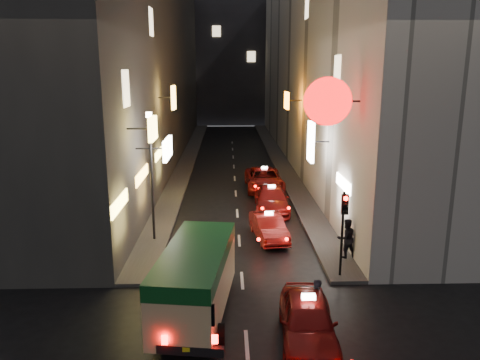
{
  "coord_description": "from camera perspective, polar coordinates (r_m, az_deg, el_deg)",
  "views": [
    {
      "loc": [
        -0.57,
        -8.92,
        8.36
      ],
      "look_at": [
        0.04,
        13.0,
        3.11
      ],
      "focal_mm": 35.0,
      "sensor_mm": 36.0,
      "label": 1
    }
  ],
  "objects": [
    {
      "name": "building_right",
      "position": [
        43.76,
        10.01,
        14.11
      ],
      "size": [
        8.37,
        52.0,
        18.0
      ],
      "color": "beige",
      "rests_on": "ground"
    },
    {
      "name": "sidewalk_right",
      "position": [
        43.97,
        4.74,
        2.57
      ],
      "size": [
        1.5,
        52.0,
        0.15
      ],
      "primitive_type": "cube",
      "color": "#464341",
      "rests_on": "ground"
    },
    {
      "name": "taxi_near",
      "position": [
        15.27,
        8.27,
        -16.2
      ],
      "size": [
        2.51,
        5.39,
        1.84
      ],
      "color": "maroon",
      "rests_on": "ground"
    },
    {
      "name": "taxi_second",
      "position": [
        23.52,
        3.52,
        -5.48
      ],
      "size": [
        2.54,
        4.8,
        1.63
      ],
      "color": "maroon",
      "rests_on": "ground"
    },
    {
      "name": "pedestrian_crossing",
      "position": [
        16.27,
        9.44,
        -14.05
      ],
      "size": [
        0.48,
        0.65,
        1.78
      ],
      "primitive_type": "imported",
      "rotation": [
        0.0,
        0.0,
        1.76
      ],
      "color": "black",
      "rests_on": "ground"
    },
    {
      "name": "building_left",
      "position": [
        43.56,
        -11.77,
        14.04
      ],
      "size": [
        7.63,
        52.0,
        18.0
      ],
      "color": "#3C3936",
      "rests_on": "ground"
    },
    {
      "name": "sidewalk_left",
      "position": [
        43.86,
        -6.38,
        2.5
      ],
      "size": [
        1.5,
        52.0,
        0.15
      ],
      "primitive_type": "cube",
      "color": "#464341",
      "rests_on": "ground"
    },
    {
      "name": "traffic_light",
      "position": [
        18.85,
        12.55,
        -4.37
      ],
      "size": [
        0.26,
        0.43,
        3.5
      ],
      "color": "black",
      "rests_on": "sidewalk_right"
    },
    {
      "name": "pedestrian_sidewalk",
      "position": [
        21.31,
        12.83,
        -6.62
      ],
      "size": [
        0.86,
        0.66,
        2.02
      ],
      "primitive_type": "imported",
      "rotation": [
        0.0,
        0.0,
        3.42
      ],
      "color": "black",
      "rests_on": "sidewalk_right"
    },
    {
      "name": "taxi_far",
      "position": [
        32.82,
        2.98,
        0.28
      ],
      "size": [
        2.4,
        5.59,
        1.93
      ],
      "color": "maroon",
      "rests_on": "ground"
    },
    {
      "name": "minibus",
      "position": [
        16.25,
        -5.41,
        -11.32
      ],
      "size": [
        2.75,
        5.98,
        2.47
      ],
      "color": "tan",
      "rests_on": "ground"
    },
    {
      "name": "lamp_post",
      "position": [
        22.7,
        -10.77,
        1.45
      ],
      "size": [
        0.28,
        0.28,
        6.22
      ],
      "color": "black",
      "rests_on": "sidewalk_left"
    },
    {
      "name": "taxi_third",
      "position": [
        28.11,
        3.87,
        -2.1
      ],
      "size": [
        2.27,
        5.24,
        1.82
      ],
      "color": "maroon",
      "rests_on": "ground"
    },
    {
      "name": "building_far",
      "position": [
        74.97,
        -1.19,
        15.49
      ],
      "size": [
        30.0,
        10.0,
        22.0
      ],
      "primitive_type": "cube",
      "color": "#2F2F34",
      "rests_on": "ground"
    }
  ]
}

